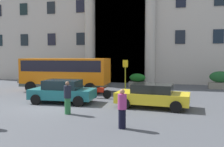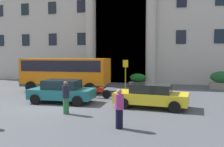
% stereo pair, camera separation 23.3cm
% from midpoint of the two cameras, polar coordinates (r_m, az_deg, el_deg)
% --- Properties ---
extents(ground_plane, '(80.00, 64.00, 0.12)m').
position_cam_midpoint_polar(ground_plane, '(15.07, -12.70, -7.45)').
color(ground_plane, '#44474D').
extents(orange_minibus, '(7.17, 2.99, 2.72)m').
position_cam_midpoint_polar(orange_minibus, '(20.59, -10.34, 0.43)').
color(orange_minibus, orange).
rests_on(orange_minibus, ground_plane).
extents(bus_stop_sign, '(0.44, 0.08, 2.57)m').
position_cam_midpoint_polar(bus_stop_sign, '(20.96, 3.47, 0.45)').
color(bus_stop_sign, olive).
rests_on(bus_stop_sign, ground_plane).
extents(hedge_planter_entrance_left, '(1.43, 0.96, 1.56)m').
position_cam_midpoint_polar(hedge_planter_entrance_left, '(25.30, -4.60, -0.83)').
color(hedge_planter_entrance_left, slate).
rests_on(hedge_planter_entrance_left, ground_plane).
extents(hedge_planter_far_east, '(1.85, 0.78, 1.49)m').
position_cam_midpoint_polar(hedge_planter_far_east, '(28.33, -18.76, -0.57)').
color(hedge_planter_far_east, '#6D695C').
rests_on(hedge_planter_far_east, ground_plane).
extents(hedge_planter_entrance_right, '(2.14, 0.84, 1.65)m').
position_cam_midpoint_polar(hedge_planter_entrance_right, '(26.95, -12.10, -0.51)').
color(hedge_planter_entrance_right, gray).
rests_on(hedge_planter_entrance_right, ground_plane).
extents(hedge_planter_west, '(1.93, 0.77, 1.57)m').
position_cam_midpoint_polar(hedge_planter_west, '(23.74, 24.24, -1.49)').
color(hedge_planter_west, gray).
rests_on(hedge_planter_west, ground_plane).
extents(hedge_planter_far_west, '(1.60, 0.88, 1.24)m').
position_cam_midpoint_polar(hedge_planter_far_west, '(23.57, 6.32, -1.58)').
color(hedge_planter_far_west, slate).
rests_on(hedge_planter_far_west, ground_plane).
extents(parked_coupe_end, '(4.19, 2.31, 1.34)m').
position_cam_midpoint_polar(parked_coupe_end, '(14.18, 9.56, -5.03)').
color(parked_coupe_end, gold).
rests_on(parked_coupe_end, ground_plane).
extents(parked_sedan_far, '(4.04, 2.24, 1.43)m').
position_cam_midpoint_polar(parked_sedan_far, '(15.75, -11.10, -4.02)').
color(parked_sedan_far, '#1C6168').
rests_on(parked_sedan_far, ground_plane).
extents(motorcycle_near_kerb, '(1.92, 0.55, 0.89)m').
position_cam_midpoint_polar(motorcycle_near_kerb, '(17.15, -3.09, -4.20)').
color(motorcycle_near_kerb, black).
rests_on(motorcycle_near_kerb, ground_plane).
extents(pedestrian_man_red_shirt, '(0.36, 0.36, 1.66)m').
position_cam_midpoint_polar(pedestrian_man_red_shirt, '(12.65, -10.13, -5.51)').
color(pedestrian_man_red_shirt, '#256536').
rests_on(pedestrian_man_red_shirt, ground_plane).
extents(pedestrian_child_trailing, '(0.36, 0.36, 1.61)m').
position_cam_midpoint_polar(pedestrian_child_trailing, '(10.01, 2.37, -8.18)').
color(pedestrian_child_trailing, black).
rests_on(pedestrian_child_trailing, ground_plane).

